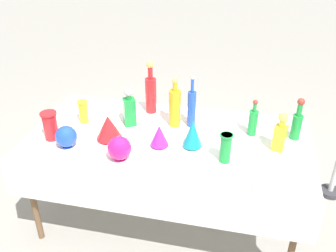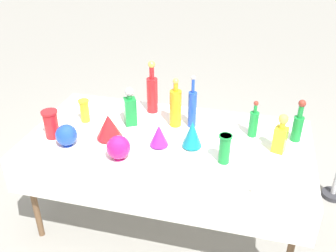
{
  "view_description": "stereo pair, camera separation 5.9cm",
  "coord_description": "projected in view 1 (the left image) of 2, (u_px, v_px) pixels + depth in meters",
  "views": [
    {
      "loc": [
        0.5,
        -2.2,
        2.17
      ],
      "look_at": [
        0.0,
        0.0,
        0.86
      ],
      "focal_mm": 40.0,
      "sensor_mm": 36.0,
      "label": 1
    },
    {
      "loc": [
        0.56,
        -2.18,
        2.17
      ],
      "look_at": [
        0.0,
        0.0,
        0.86
      ],
      "focal_mm": 40.0,
      "sensor_mm": 36.0,
      "label": 2
    }
  ],
  "objects": [
    {
      "name": "ground_plane",
      "position": [
        168.0,
        217.0,
        3.04
      ],
      "size": [
        40.0,
        40.0,
        0.0
      ],
      "primitive_type": "plane",
      "color": "gray"
    },
    {
      "name": "display_table",
      "position": [
        167.0,
        147.0,
        2.65
      ],
      "size": [
        1.99,
        1.04,
        0.76
      ],
      "color": "white",
      "rests_on": "ground"
    },
    {
      "name": "tall_bottle_0",
      "position": [
        175.0,
        107.0,
        2.74
      ],
      "size": [
        0.09,
        0.09,
        0.38
      ],
      "color": "orange",
      "rests_on": "display_table"
    },
    {
      "name": "tall_bottle_1",
      "position": [
        151.0,
        92.0,
        2.92
      ],
      "size": [
        0.09,
        0.09,
        0.43
      ],
      "color": "red",
      "rests_on": "display_table"
    },
    {
      "name": "tall_bottle_2",
      "position": [
        297.0,
        123.0,
        2.59
      ],
      "size": [
        0.07,
        0.07,
        0.31
      ],
      "color": "#198C38",
      "rests_on": "display_table"
    },
    {
      "name": "tall_bottle_3",
      "position": [
        192.0,
        107.0,
        2.73
      ],
      "size": [
        0.06,
        0.06,
        0.4
      ],
      "color": "blue",
      "rests_on": "display_table"
    },
    {
      "name": "tall_bottle_4",
      "position": [
        253.0,
        121.0,
        2.65
      ],
      "size": [
        0.06,
        0.06,
        0.28
      ],
      "color": "#198C38",
      "rests_on": "display_table"
    },
    {
      "name": "square_decanter_0",
      "position": [
        129.0,
        109.0,
        2.76
      ],
      "size": [
        0.12,
        0.12,
        0.3
      ],
      "color": "#198C38",
      "rests_on": "display_table"
    },
    {
      "name": "square_decanter_1",
      "position": [
        280.0,
        134.0,
        2.47
      ],
      "size": [
        0.1,
        0.1,
        0.28
      ],
      "color": "yellow",
      "rests_on": "display_table"
    },
    {
      "name": "slender_vase_0",
      "position": [
        226.0,
        147.0,
        2.36
      ],
      "size": [
        0.09,
        0.09,
        0.2
      ],
      "color": "#198C38",
      "rests_on": "display_table"
    },
    {
      "name": "slender_vase_1",
      "position": [
        50.0,
        125.0,
        2.6
      ],
      "size": [
        0.12,
        0.12,
        0.21
      ],
      "color": "red",
      "rests_on": "display_table"
    },
    {
      "name": "slender_vase_2",
      "position": [
        83.0,
        111.0,
        2.81
      ],
      "size": [
        0.08,
        0.08,
        0.18
      ],
      "color": "yellow",
      "rests_on": "display_table"
    },
    {
      "name": "fluted_vase_0",
      "position": [
        108.0,
        127.0,
        2.6
      ],
      "size": [
        0.18,
        0.18,
        0.19
      ],
      "color": "red",
      "rests_on": "display_table"
    },
    {
      "name": "fluted_vase_1",
      "position": [
        193.0,
        133.0,
        2.51
      ],
      "size": [
        0.13,
        0.13,
        0.2
      ],
      "color": "teal",
      "rests_on": "display_table"
    },
    {
      "name": "fluted_vase_2",
      "position": [
        159.0,
        135.0,
        2.53
      ],
      "size": [
        0.13,
        0.13,
        0.16
      ],
      "color": "purple",
      "rests_on": "display_table"
    },
    {
      "name": "round_bowl_0",
      "position": [
        119.0,
        148.0,
        2.39
      ],
      "size": [
        0.16,
        0.16,
        0.16
      ],
      "color": "#C61972",
      "rests_on": "display_table"
    },
    {
      "name": "round_bowl_1",
      "position": [
        66.0,
        137.0,
        2.52
      ],
      "size": [
        0.15,
        0.15,
        0.16
      ],
      "color": "blue",
      "rests_on": "display_table"
    },
    {
      "name": "price_tag_left",
      "position": [
        69.0,
        160.0,
        2.39
      ],
      "size": [
        0.05,
        0.02,
        0.04
      ],
      "primitive_type": "cube",
      "rotation": [
        -0.21,
        0.0,
        -0.08
      ],
      "color": "white",
      "rests_on": "display_table"
    },
    {
      "name": "price_tag_center",
      "position": [
        259.0,
        188.0,
        2.14
      ],
      "size": [
        0.06,
        0.03,
        0.05
      ],
      "primitive_type": "cube",
      "rotation": [
        -0.21,
        0.0,
        0.29
      ],
      "color": "white",
      "rests_on": "display_table"
    }
  ]
}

